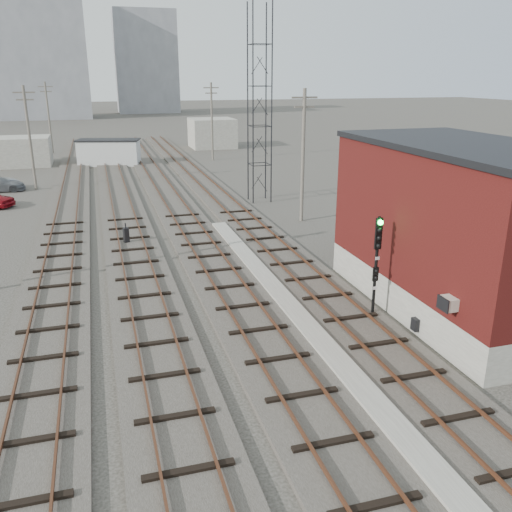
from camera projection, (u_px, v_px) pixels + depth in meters
name	position (u px, v px, depth m)	size (l,w,h in m)	color
ground	(157.00, 160.00, 65.75)	(320.00, 320.00, 0.00)	#282621
track_right	(213.00, 192.00, 47.28)	(3.20, 90.00, 0.39)	#332D28
track_mid_right	(168.00, 195.00, 46.21)	(3.20, 90.00, 0.39)	#332D28
track_mid_left	(119.00, 197.00, 45.14)	(3.20, 90.00, 0.39)	#332D28
track_left	(69.00, 200.00, 44.07)	(3.20, 90.00, 0.39)	#332D28
platform_curb	(287.00, 305.00, 23.99)	(0.90, 28.00, 0.26)	gray
brick_building	(460.00, 229.00, 22.93)	(6.54, 12.20, 7.22)	gray
lattice_tower	(260.00, 106.00, 42.09)	(1.60, 1.60, 15.00)	black
utility_pole_left_b	(29.00, 135.00, 47.24)	(1.80, 0.24, 9.00)	#595147
utility_pole_left_c	(49.00, 116.00, 69.99)	(1.80, 0.24, 9.00)	#595147
utility_pole_right_a	(303.00, 153.00, 36.85)	(1.80, 0.24, 9.00)	#595147
utility_pole_right_b	(212.00, 120.00, 64.14)	(1.80, 0.24, 9.00)	#595147
apartment_left	(37.00, 51.00, 124.42)	(22.00, 14.00, 30.00)	gray
apartment_right	(146.00, 62.00, 145.64)	(16.00, 12.00, 26.00)	gray
shed_left	(13.00, 152.00, 60.97)	(8.00, 5.00, 3.20)	gray
shed_right	(212.00, 133.00, 76.62)	(6.00, 6.00, 4.00)	gray
signal_mast	(377.00, 258.00, 22.34)	(0.40, 0.42, 4.39)	gray
switch_stand	(126.00, 236.00, 32.67)	(0.37, 0.37, 1.29)	black
site_trailer	(109.00, 152.00, 61.64)	(7.42, 4.57, 2.91)	silver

